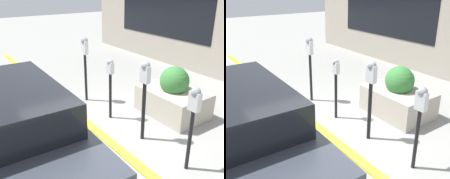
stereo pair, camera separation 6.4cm
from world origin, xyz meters
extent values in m
plane|color=#999993|center=(0.00, 0.00, 0.00)|extent=(40.00, 40.00, 0.00)
cube|color=gold|center=(0.00, 0.08, 0.02)|extent=(14.11, 0.16, 0.04)
cube|color=black|center=(3.18, -4.39, 2.02)|extent=(4.23, 0.02, 2.20)
cylinder|color=black|center=(-1.51, -0.50, 0.50)|extent=(0.06, 0.06, 0.99)
cube|color=silver|center=(-1.51, -0.50, 1.13)|extent=(0.17, 0.09, 0.28)
sphere|color=gray|center=(-1.51, -0.50, 1.27)|extent=(0.14, 0.14, 0.14)
cylinder|color=black|center=(-0.49, -0.49, 0.55)|extent=(0.07, 0.07, 1.09)
cube|color=silver|center=(-0.49, -0.49, 1.24)|extent=(0.18, 0.09, 0.30)
sphere|color=gray|center=(-0.49, -0.49, 1.39)|extent=(0.15, 0.15, 0.15)
cylinder|color=black|center=(0.52, -0.47, 0.49)|extent=(0.06, 0.06, 0.99)
cube|color=silver|center=(0.52, -0.47, 1.10)|extent=(0.15, 0.09, 0.23)
sphere|color=gray|center=(0.52, -0.47, 1.22)|extent=(0.13, 0.13, 0.13)
cylinder|color=black|center=(1.60, -0.49, 0.57)|extent=(0.06, 0.06, 1.15)
cube|color=silver|center=(1.60, -0.49, 1.30)|extent=(0.19, 0.09, 0.31)
sphere|color=gray|center=(1.60, -0.49, 1.46)|extent=(0.16, 0.16, 0.16)
cube|color=#B2A899|center=(-0.10, -1.66, 0.28)|extent=(1.38, 0.99, 0.56)
sphere|color=#387A38|center=(-0.10, -1.66, 0.76)|extent=(0.61, 0.61, 0.61)
cylinder|color=black|center=(1.17, 0.99, 0.35)|extent=(0.71, 0.22, 0.71)
cylinder|color=black|center=(-1.29, 0.99, 0.35)|extent=(0.71, 0.22, 0.71)
camera|label=1|loc=(-3.59, 2.29, 2.64)|focal=42.00mm
camera|label=2|loc=(-3.55, 2.35, 2.64)|focal=42.00mm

